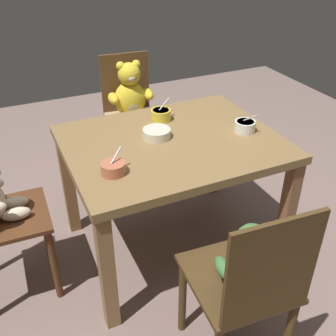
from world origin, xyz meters
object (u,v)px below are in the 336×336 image
(porridge_bowl_yellow_far_center, at_px, (161,115))
(porridge_bowl_cream_center, at_px, (157,133))
(teddy_chair_near_front, at_px, (247,275))
(porridge_bowl_white_near_right, at_px, (245,126))
(teddy_chair_far_center, at_px, (131,106))
(dining_table, at_px, (172,156))
(porridge_bowl_terracotta_near_left, at_px, (113,168))

(porridge_bowl_yellow_far_center, relative_size, porridge_bowl_cream_center, 0.81)
(teddy_chair_near_front, bearing_deg, porridge_bowl_white_near_right, -28.06)
(teddy_chair_far_center, height_order, porridge_bowl_yellow_far_center, teddy_chair_far_center)
(teddy_chair_far_center, xyz_separation_m, porridge_bowl_white_near_right, (0.34, -0.86, 0.16))
(dining_table, relative_size, porridge_bowl_terracotta_near_left, 9.71)
(teddy_chair_far_center, bearing_deg, porridge_bowl_yellow_far_center, 3.59)
(porridge_bowl_terracotta_near_left, xyz_separation_m, porridge_bowl_cream_center, (0.31, 0.24, -0.00))
(teddy_chair_near_front, height_order, teddy_chair_far_center, teddy_chair_far_center)
(teddy_chair_near_front, height_order, porridge_bowl_yellow_far_center, teddy_chair_near_front)
(teddy_chair_far_center, xyz_separation_m, porridge_bowl_cream_center, (-0.12, -0.73, 0.16))
(teddy_chair_near_front, height_order, porridge_bowl_cream_center, teddy_chair_near_front)
(teddy_chair_near_front, relative_size, porridge_bowl_terracotta_near_left, 8.04)
(porridge_bowl_yellow_far_center, bearing_deg, porridge_bowl_cream_center, -119.69)
(porridge_bowl_yellow_far_center, bearing_deg, porridge_bowl_terracotta_near_left, -134.75)
(teddy_chair_near_front, bearing_deg, dining_table, -0.20)
(dining_table, height_order, porridge_bowl_yellow_far_center, porridge_bowl_yellow_far_center)
(teddy_chair_near_front, xyz_separation_m, teddy_chair_far_center, (0.12, 1.59, 0.05))
(dining_table, relative_size, porridge_bowl_white_near_right, 9.38)
(teddy_chair_near_front, distance_m, teddy_chair_far_center, 1.59)
(teddy_chair_near_front, relative_size, porridge_bowl_yellow_far_center, 7.60)
(porridge_bowl_cream_center, relative_size, porridge_bowl_white_near_right, 1.26)
(porridge_bowl_yellow_far_center, bearing_deg, porridge_bowl_white_near_right, -41.80)
(teddy_chair_far_center, height_order, porridge_bowl_white_near_right, teddy_chair_far_center)
(porridge_bowl_yellow_far_center, height_order, porridge_bowl_cream_center, porridge_bowl_yellow_far_center)
(dining_table, height_order, porridge_bowl_terracotta_near_left, porridge_bowl_terracotta_near_left)
(porridge_bowl_yellow_far_center, bearing_deg, teddy_chair_near_front, -95.57)
(teddy_chair_near_front, bearing_deg, porridge_bowl_yellow_far_center, -1.65)
(porridge_bowl_yellow_far_center, distance_m, porridge_bowl_terracotta_near_left, 0.59)
(porridge_bowl_terracotta_near_left, height_order, porridge_bowl_cream_center, porridge_bowl_terracotta_near_left)
(teddy_chair_near_front, relative_size, teddy_chair_far_center, 0.99)
(teddy_chair_far_center, xyz_separation_m, porridge_bowl_yellow_far_center, (-0.01, -0.54, 0.16))
(porridge_bowl_cream_center, bearing_deg, porridge_bowl_terracotta_near_left, -142.78)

